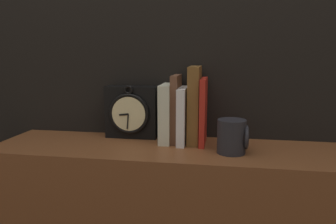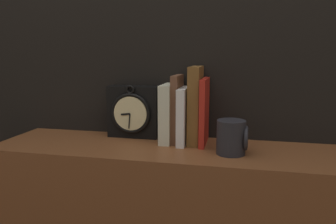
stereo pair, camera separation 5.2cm
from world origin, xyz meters
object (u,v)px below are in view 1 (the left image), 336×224
(book_slot0_cream, at_px, (167,113))
(book_slot3_brown, at_px, (194,105))
(clock, at_px, (132,112))
(book_slot4_red, at_px, (203,111))
(book_slot2_white, at_px, (183,115))
(book_slot1_brown, at_px, (176,109))
(mug, at_px, (233,137))

(book_slot0_cream, distance_m, book_slot3_brown, 0.10)
(clock, bearing_deg, book_slot4_red, -7.99)
(book_slot0_cream, relative_size, book_slot3_brown, 0.76)
(book_slot0_cream, bearing_deg, book_slot4_red, -2.26)
(book_slot2_white, bearing_deg, book_slot1_brown, 153.23)
(book_slot1_brown, xyz_separation_m, mug, (0.19, -0.11, -0.06))
(book_slot3_brown, relative_size, mug, 2.48)
(book_slot1_brown, bearing_deg, clock, 171.36)
(book_slot2_white, relative_size, mug, 1.81)
(book_slot0_cream, height_order, book_slot3_brown, book_slot3_brown)
(clock, relative_size, book_slot0_cream, 0.97)
(book_slot0_cream, bearing_deg, book_slot1_brown, 11.86)
(book_slot1_brown, height_order, book_slot2_white, book_slot1_brown)
(clock, distance_m, book_slot4_red, 0.26)
(book_slot1_brown, xyz_separation_m, book_slot3_brown, (0.06, -0.00, 0.01))
(clock, relative_size, book_slot1_brown, 0.84)
(clock, xyz_separation_m, book_slot4_red, (0.26, -0.04, 0.02))
(book_slot3_brown, height_order, book_slot4_red, book_slot3_brown)
(clock, distance_m, book_slot3_brown, 0.23)
(book_slot3_brown, height_order, mug, book_slot3_brown)
(clock, bearing_deg, book_slot1_brown, -8.64)
(book_slot4_red, height_order, mug, book_slot4_red)
(clock, relative_size, book_slot3_brown, 0.75)
(clock, bearing_deg, book_slot3_brown, -7.16)
(book_slot4_red, relative_size, mug, 2.11)
(book_slot1_brown, bearing_deg, mug, -30.01)
(book_slot0_cream, distance_m, book_slot4_red, 0.12)
(clock, height_order, mug, clock)
(book_slot3_brown, bearing_deg, book_slot1_brown, 176.76)
(book_slot1_brown, bearing_deg, book_slot0_cream, -168.14)
(book_slot4_red, bearing_deg, book_slot2_white, -178.36)
(book_slot3_brown, bearing_deg, clock, 172.84)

